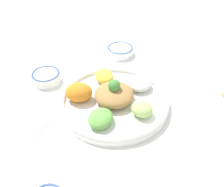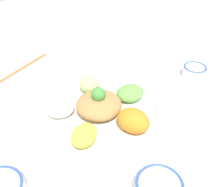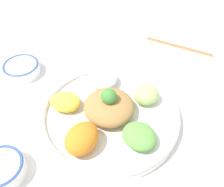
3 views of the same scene
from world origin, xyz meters
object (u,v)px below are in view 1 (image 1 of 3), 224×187
Objects in this scene: salad_platter at (112,99)px; rice_bowl_blue at (120,50)px; sauce_bowl_dark at (46,77)px; serving_spoon_main at (36,135)px.

rice_bowl_blue is (0.27, 0.19, -0.01)m from salad_platter.
salad_platter reaches higher than sauce_bowl_dark.
sauce_bowl_dark is 0.79× the size of serving_spoon_main.
salad_platter is 0.28m from serving_spoon_main.
salad_platter reaches higher than rice_bowl_blue.
serving_spoon_main is (-0.20, -0.19, -0.02)m from sauce_bowl_dark.
sauce_bowl_dark is at bearing 102.96° from salad_platter.
rice_bowl_blue is at bearing -6.42° from serving_spoon_main.
sauce_bowl_dark reaches higher than rice_bowl_blue.
salad_platter reaches higher than serving_spoon_main.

